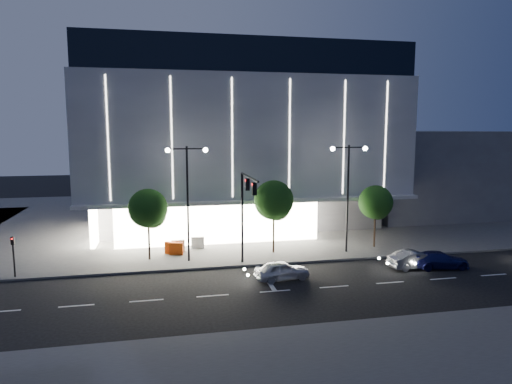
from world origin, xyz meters
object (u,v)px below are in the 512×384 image
at_px(street_lamp_west, 187,186).
at_px(ped_signal_far, 13,252).
at_px(tree_right, 376,204).
at_px(car_third, 440,260).
at_px(traffic_mast, 246,202).
at_px(car_lead, 282,271).
at_px(street_lamp_east, 348,182).
at_px(barrier_d, 198,243).
at_px(tree_mid, 274,202).
at_px(barrier_b, 178,246).
at_px(barrier_a, 171,248).
at_px(barrier_c, 176,249).
at_px(car_second, 415,259).
at_px(tree_left, 148,210).

distance_m(street_lamp_west, ped_signal_far, 12.76).
distance_m(tree_right, car_third, 7.39).
relative_size(traffic_mast, car_lead, 1.85).
bearing_deg(street_lamp_east, ped_signal_far, -176.56).
distance_m(street_lamp_east, barrier_d, 13.62).
distance_m(tree_mid, barrier_b, 8.75).
distance_m(car_lead, barrier_a, 10.56).
distance_m(ped_signal_far, tree_right, 28.21).
relative_size(barrier_a, barrier_c, 1.00).
bearing_deg(traffic_mast, barrier_a, 137.14).
relative_size(traffic_mast, barrier_d, 6.43).
distance_m(car_third, barrier_d, 19.32).
bearing_deg(car_second, tree_mid, 53.19).
distance_m(traffic_mast, tree_right, 12.63).
bearing_deg(barrier_b, ped_signal_far, -163.19).
bearing_deg(street_lamp_west, tree_left, 161.06).
bearing_deg(tree_left, car_second, -17.11).
xyz_separation_m(tree_mid, barrier_d, (-6.07, 2.51, -3.68)).
bearing_deg(tree_right, barrier_c, 177.11).
distance_m(ped_signal_far, tree_left, 9.61).
height_order(car_second, barrier_d, car_second).
distance_m(street_lamp_west, street_lamp_east, 13.00).
xyz_separation_m(car_third, barrier_b, (-18.89, 7.99, 0.03)).
bearing_deg(tree_left, tree_mid, 0.00).
bearing_deg(ped_signal_far, barrier_c, 16.93).
relative_size(ped_signal_far, tree_left, 0.52).
bearing_deg(car_lead, barrier_d, 21.54).
distance_m(car_second, barrier_b, 18.73).
relative_size(street_lamp_east, tree_left, 1.57).
bearing_deg(traffic_mast, barrier_b, 131.16).
xyz_separation_m(car_third, barrier_c, (-19.08, 7.13, 0.03)).
bearing_deg(traffic_mast, car_third, -10.36).
bearing_deg(car_third, barrier_d, 69.61).
bearing_deg(ped_signal_far, barrier_b, 20.62).
xyz_separation_m(street_lamp_east, barrier_a, (-14.28, 2.23, -5.31)).
distance_m(tree_mid, car_third, 13.31).
xyz_separation_m(street_lamp_west, ped_signal_far, (-12.00, -1.50, -4.07)).
bearing_deg(tree_left, traffic_mast, -27.84).
distance_m(street_lamp_east, barrier_a, 15.39).
bearing_deg(street_lamp_west, ped_signal_far, -172.87).
distance_m(barrier_b, barrier_d, 1.86).
height_order(street_lamp_west, barrier_a, street_lamp_west).
relative_size(traffic_mast, ped_signal_far, 2.36).
bearing_deg(street_lamp_west, traffic_mast, -33.65).
bearing_deg(barrier_a, traffic_mast, -19.47).
height_order(ped_signal_far, barrier_b, ped_signal_far).
height_order(traffic_mast, barrier_a, traffic_mast).
bearing_deg(barrier_b, barrier_d, 21.39).
bearing_deg(car_lead, barrier_a, 35.71).
relative_size(car_lead, barrier_d, 3.47).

